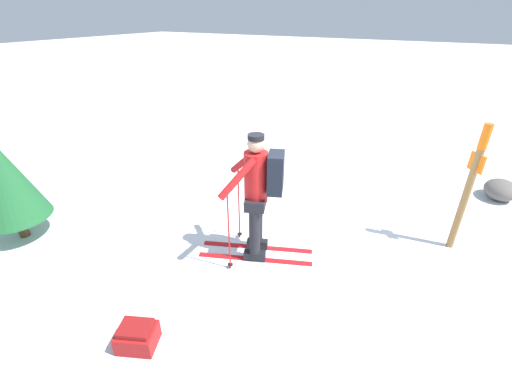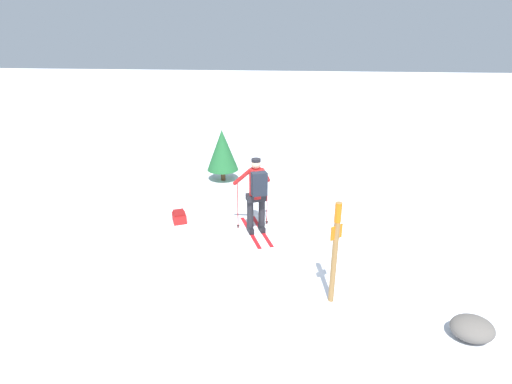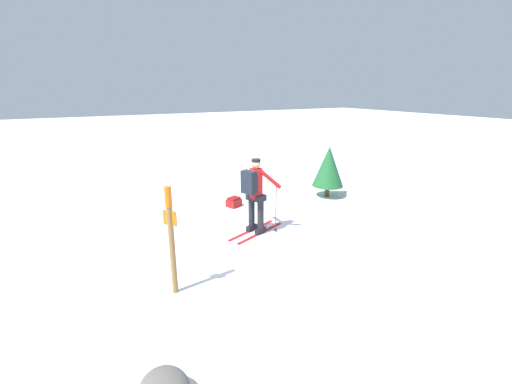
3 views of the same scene
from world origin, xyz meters
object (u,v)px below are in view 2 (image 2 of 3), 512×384
(dropped_backpack, at_px, (179,217))
(trail_marker, at_px, (335,246))
(rock_boulder, at_px, (472,328))
(pine_tree, at_px, (222,150))
(skier, at_px, (256,191))

(dropped_backpack, xyz_separation_m, trail_marker, (-3.46, 2.73, 0.96))
(rock_boulder, relative_size, pine_tree, 0.40)
(skier, xyz_separation_m, trail_marker, (-1.54, 2.38, 0.06))
(skier, bearing_deg, trail_marker, 122.87)
(dropped_backpack, bearing_deg, skier, 169.57)
(rock_boulder, bearing_deg, pine_tree, -52.34)
(trail_marker, bearing_deg, skier, -57.13)
(rock_boulder, height_order, pine_tree, pine_tree)
(rock_boulder, distance_m, pine_tree, 8.17)
(skier, relative_size, dropped_backpack, 3.72)
(skier, bearing_deg, rock_boulder, 139.35)
(skier, distance_m, rock_boulder, 4.81)
(dropped_backpack, height_order, pine_tree, pine_tree)
(dropped_backpack, relative_size, pine_tree, 0.30)
(skier, height_order, pine_tree, skier)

